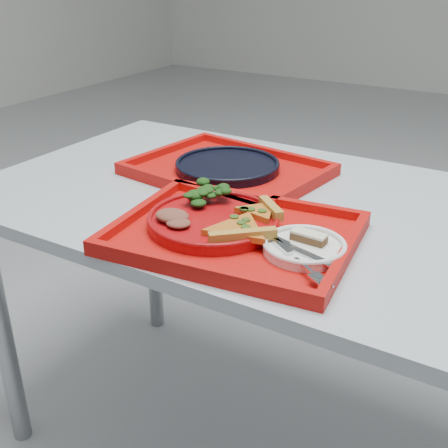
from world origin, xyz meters
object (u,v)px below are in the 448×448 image
at_px(dinner_plate, 213,222).
at_px(dessert_bar, 309,237).
at_px(tray_far, 227,172).
at_px(tray_main, 235,237).
at_px(navy_plate, 227,167).

relative_size(dinner_plate, dessert_bar, 3.91).
distance_m(tray_far, dinner_plate, 0.33).
bearing_deg(tray_far, tray_main, -49.54).
bearing_deg(navy_plate, dinner_plate, -64.30).
height_order(tray_main, navy_plate, navy_plate).
relative_size(tray_far, dinner_plate, 1.73).
xyz_separation_m(tray_main, navy_plate, (-0.20, 0.30, 0.01)).
distance_m(tray_main, dessert_bar, 0.15).
xyz_separation_m(tray_main, dessert_bar, (0.14, 0.02, 0.03)).
xyz_separation_m(tray_far, dessert_bar, (0.34, -0.29, 0.03)).
xyz_separation_m(tray_far, navy_plate, (0.00, -0.00, 0.01)).
relative_size(tray_main, dinner_plate, 1.73).
relative_size(tray_far, navy_plate, 1.73).
bearing_deg(dinner_plate, tray_far, 115.70).
bearing_deg(dinner_plate, dessert_bar, 2.45).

